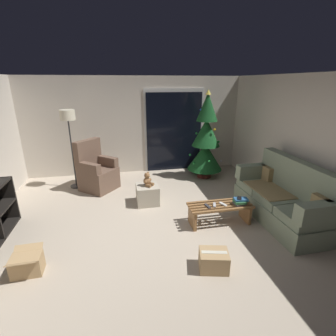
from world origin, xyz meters
name	(u,v)px	position (x,y,z in m)	size (l,w,h in m)	color
ground_plane	(153,231)	(0.00, 0.00, 0.00)	(7.00, 7.00, 0.00)	#B2A38E
wall_back	(135,126)	(0.00, 3.06, 1.25)	(5.72, 0.12, 2.50)	beige
wall_right	(317,150)	(2.86, 0.00, 1.25)	(0.12, 6.00, 2.50)	beige
patio_door_frame	(174,131)	(1.03, 2.99, 1.10)	(1.60, 0.02, 2.20)	silver
patio_door_glass	(174,133)	(1.03, 2.97, 1.05)	(1.50, 0.02, 2.10)	black
couch	(283,199)	(2.32, -0.06, 0.40)	(0.81, 1.95, 1.08)	gray
coffee_table	(220,211)	(1.18, 0.03, 0.24)	(1.10, 0.40, 0.36)	olive
remote_silver	(214,205)	(1.07, 0.01, 0.37)	(0.04, 0.16, 0.02)	#ADADB2
remote_graphite	(207,206)	(0.94, 0.00, 0.37)	(0.04, 0.16, 0.02)	#333338
remote_white	(223,204)	(1.22, 0.01, 0.37)	(0.04, 0.16, 0.02)	silver
book_stack	(240,201)	(1.51, -0.03, 0.42)	(0.25, 0.19, 0.11)	#4C4C51
cell_phone	(239,198)	(1.50, -0.01, 0.47)	(0.07, 0.14, 0.01)	black
christmas_tree	(206,141)	(1.67, 2.23, 0.96)	(0.88, 0.89, 2.19)	#4C1E19
armchair	(97,172)	(-1.00, 2.00, 0.40)	(0.97, 0.97, 1.13)	brown
floor_lamp	(68,123)	(-1.51, 2.23, 1.51)	(0.32, 0.32, 1.78)	#2D2D30
ottoman	(148,194)	(0.04, 1.03, 0.19)	(0.44, 0.44, 0.39)	#B2A893
teddy_bear_chestnut	(148,180)	(0.05, 1.03, 0.51)	(0.22, 0.21, 0.29)	brown
cardboard_box_taped_mid_floor	(214,260)	(0.66, -1.02, 0.13)	(0.43, 0.38, 0.26)	tan
cardboard_box_open_near_shelf	(27,265)	(-1.72, -0.62, 0.14)	(0.37, 0.43, 0.31)	tan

